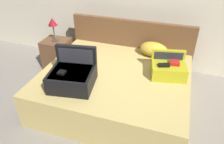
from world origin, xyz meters
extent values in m
plane|color=gray|center=(0.00, 0.00, 0.00)|extent=(12.00, 12.00, 0.00)
cube|color=tan|center=(0.00, 0.40, 0.25)|extent=(1.99, 1.70, 0.49)
cube|color=brown|center=(0.00, 1.29, 0.47)|extent=(2.03, 0.08, 0.94)
cube|color=black|center=(-0.41, -0.05, 0.60)|extent=(0.58, 0.52, 0.22)
cube|color=#28282D|center=(-0.41, -0.05, 0.63)|extent=(0.51, 0.46, 0.15)
cube|color=black|center=(-0.49, -0.12, 0.72)|extent=(0.09, 0.09, 0.03)
cube|color=black|center=(-0.45, 0.20, 0.71)|extent=(0.52, 0.13, 0.44)
cube|color=#28282D|center=(-0.45, 0.16, 0.71)|extent=(0.44, 0.08, 0.38)
cube|color=gold|center=(0.69, 0.55, 0.58)|extent=(0.49, 0.39, 0.18)
cube|color=#28282D|center=(0.69, 0.55, 0.61)|extent=(0.43, 0.34, 0.12)
cube|color=black|center=(0.62, 0.50, 0.68)|extent=(0.16, 0.11, 0.04)
cube|color=#B21E19|center=(0.75, 0.59, 0.69)|extent=(0.13, 0.13, 0.05)
cube|color=gold|center=(0.66, 0.72, 0.64)|extent=(0.44, 0.13, 0.31)
cube|color=#28282D|center=(0.66, 0.69, 0.64)|extent=(0.37, 0.09, 0.26)
ellipsoid|color=gold|center=(0.41, 1.07, 0.60)|extent=(0.49, 0.37, 0.22)
cube|color=brown|center=(-1.27, 1.00, 0.27)|extent=(0.44, 0.40, 0.54)
cylinder|color=#3F3833|center=(-1.27, 1.00, 0.55)|extent=(0.12, 0.12, 0.01)
cylinder|color=#4C443D|center=(-1.27, 1.00, 0.68)|extent=(0.02, 0.02, 0.26)
cone|color=maroon|center=(-1.27, 1.00, 0.87)|extent=(0.15, 0.15, 0.13)
camera|label=1|loc=(0.73, -1.96, 2.11)|focal=34.70mm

